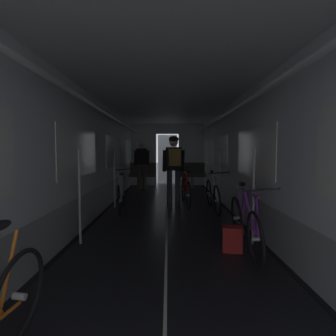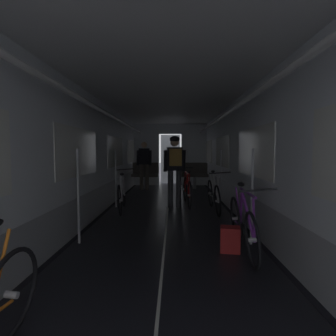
{
  "view_description": "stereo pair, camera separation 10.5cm",
  "coord_description": "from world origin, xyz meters",
  "px_view_note": "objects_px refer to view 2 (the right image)",
  "views": [
    {
      "loc": [
        0.02,
        -1.83,
        1.37
      ],
      "look_at": [
        0.0,
        4.62,
        0.96
      ],
      "focal_mm": 29.06,
      "sensor_mm": 36.0,
      "label": 1
    },
    {
      "loc": [
        0.13,
        -1.83,
        1.37
      ],
      "look_at": [
        0.0,
        4.62,
        0.96
      ],
      "focal_mm": 29.06,
      "sensor_mm": 36.0,
      "label": 2
    }
  ],
  "objects_px": {
    "bicycle_purple": "(243,224)",
    "backpack_on_floor": "(230,239)",
    "bench_seat_far_left": "(145,173)",
    "person_cyclist_aisle": "(175,163)",
    "person_standing_near_bench": "(144,162)",
    "bicycle_silver": "(122,194)",
    "bicycle_red_in_aisle": "(187,190)",
    "bench_seat_far_right": "(194,173)",
    "bicycle_white": "(214,195)"
  },
  "relations": [
    {
      "from": "bicycle_silver",
      "to": "person_cyclist_aisle",
      "type": "xyz_separation_m",
      "value": [
        1.21,
        0.4,
        0.69
      ]
    },
    {
      "from": "bench_seat_far_left",
      "to": "bench_seat_far_right",
      "type": "relative_size",
      "value": 1.0
    },
    {
      "from": "bicycle_red_in_aisle",
      "to": "person_cyclist_aisle",
      "type": "bearing_deg",
      "value": -139.9
    },
    {
      "from": "bicycle_purple",
      "to": "person_standing_near_bench",
      "type": "bearing_deg",
      "value": 108.48
    },
    {
      "from": "bench_seat_far_right",
      "to": "person_cyclist_aisle",
      "type": "bearing_deg",
      "value": -102.25
    },
    {
      "from": "bench_seat_far_right",
      "to": "bicycle_white",
      "type": "height_order",
      "value": "bench_seat_far_right"
    },
    {
      "from": "bench_seat_far_left",
      "to": "person_standing_near_bench",
      "type": "distance_m",
      "value": 0.55
    },
    {
      "from": "bicycle_purple",
      "to": "bench_seat_far_left",
      "type": "bearing_deg",
      "value": 107.46
    },
    {
      "from": "person_cyclist_aisle",
      "to": "person_standing_near_bench",
      "type": "distance_m",
      "value": 3.2
    },
    {
      "from": "person_standing_near_bench",
      "to": "backpack_on_floor",
      "type": "height_order",
      "value": "person_standing_near_bench"
    },
    {
      "from": "bicycle_silver",
      "to": "person_cyclist_aisle",
      "type": "relative_size",
      "value": 0.98
    },
    {
      "from": "bicycle_purple",
      "to": "person_standing_near_bench",
      "type": "distance_m",
      "value": 6.25
    },
    {
      "from": "bench_seat_far_right",
      "to": "bicycle_purple",
      "type": "distance_m",
      "value": 6.28
    },
    {
      "from": "person_cyclist_aisle",
      "to": "bicycle_white",
      "type": "bearing_deg",
      "value": -24.75
    },
    {
      "from": "bench_seat_far_left",
      "to": "bicycle_red_in_aisle",
      "type": "xyz_separation_m",
      "value": [
        1.38,
        -3.13,
        -0.18
      ]
    },
    {
      "from": "bench_seat_far_right",
      "to": "bicycle_silver",
      "type": "bearing_deg",
      "value": -117.12
    },
    {
      "from": "bench_seat_far_left",
      "to": "backpack_on_floor",
      "type": "distance_m",
      "value": 6.54
    },
    {
      "from": "bicycle_silver",
      "to": "bicycle_red_in_aisle",
      "type": "relative_size",
      "value": 1.0
    },
    {
      "from": "bicycle_silver",
      "to": "bicycle_red_in_aisle",
      "type": "distance_m",
      "value": 1.66
    },
    {
      "from": "bench_seat_far_left",
      "to": "backpack_on_floor",
      "type": "height_order",
      "value": "bench_seat_far_left"
    },
    {
      "from": "bench_seat_far_left",
      "to": "bench_seat_far_right",
      "type": "bearing_deg",
      "value": 0.0
    },
    {
      "from": "bench_seat_far_right",
      "to": "person_cyclist_aisle",
      "type": "xyz_separation_m",
      "value": [
        -0.74,
        -3.39,
        0.5
      ]
    },
    {
      "from": "bicycle_white",
      "to": "backpack_on_floor",
      "type": "bearing_deg",
      "value": -93.3
    },
    {
      "from": "person_cyclist_aisle",
      "to": "backpack_on_floor",
      "type": "height_order",
      "value": "person_cyclist_aisle"
    },
    {
      "from": "bicycle_purple",
      "to": "person_standing_near_bench",
      "type": "xyz_separation_m",
      "value": [
        -1.97,
        5.9,
        0.59
      ]
    },
    {
      "from": "bicycle_purple",
      "to": "bicycle_red_in_aisle",
      "type": "bearing_deg",
      "value": 100.71
    },
    {
      "from": "bicycle_white",
      "to": "bench_seat_far_left",
      "type": "bearing_deg",
      "value": 117.11
    },
    {
      "from": "bicycle_silver",
      "to": "bicycle_red_in_aisle",
      "type": "height_order",
      "value": "bicycle_silver"
    },
    {
      "from": "bicycle_silver",
      "to": "backpack_on_floor",
      "type": "bearing_deg",
      "value": -51.84
    },
    {
      "from": "bicycle_red_in_aisle",
      "to": "person_standing_near_bench",
      "type": "height_order",
      "value": "person_standing_near_bench"
    },
    {
      "from": "bench_seat_far_left",
      "to": "bicycle_white",
      "type": "xyz_separation_m",
      "value": [
        1.95,
        -3.8,
        -0.18
      ]
    },
    {
      "from": "bicycle_silver",
      "to": "bicycle_red_in_aisle",
      "type": "xyz_separation_m",
      "value": [
        1.52,
        0.67,
        0.0
      ]
    },
    {
      "from": "bench_seat_far_right",
      "to": "bicycle_white",
      "type": "distance_m",
      "value": 3.81
    },
    {
      "from": "bicycle_purple",
      "to": "bicycle_red_in_aisle",
      "type": "relative_size",
      "value": 1.0
    },
    {
      "from": "bicycle_silver",
      "to": "backpack_on_floor",
      "type": "relative_size",
      "value": 4.97
    },
    {
      "from": "bench_seat_far_right",
      "to": "bench_seat_far_left",
      "type": "bearing_deg",
      "value": 180.0
    },
    {
      "from": "person_cyclist_aisle",
      "to": "backpack_on_floor",
      "type": "bearing_deg",
      "value": -75.61
    },
    {
      "from": "person_cyclist_aisle",
      "to": "person_standing_near_bench",
      "type": "height_order",
      "value": "person_cyclist_aisle"
    },
    {
      "from": "bench_seat_far_left",
      "to": "person_cyclist_aisle",
      "type": "relative_size",
      "value": 0.57
    },
    {
      "from": "bicycle_red_in_aisle",
      "to": "bicycle_white",
      "type": "bearing_deg",
      "value": -49.83
    },
    {
      "from": "bench_seat_far_right",
      "to": "bicycle_red_in_aisle",
      "type": "relative_size",
      "value": 0.58
    },
    {
      "from": "person_standing_near_bench",
      "to": "backpack_on_floor",
      "type": "bearing_deg",
      "value": -73.03
    },
    {
      "from": "bicycle_purple",
      "to": "backpack_on_floor",
      "type": "bearing_deg",
      "value": -179.27
    },
    {
      "from": "backpack_on_floor",
      "to": "bench_seat_far_right",
      "type": "bearing_deg",
      "value": 90.02
    },
    {
      "from": "bicycle_purple",
      "to": "bicycle_white",
      "type": "height_order",
      "value": "bicycle_purple"
    },
    {
      "from": "person_cyclist_aisle",
      "to": "person_standing_near_bench",
      "type": "relative_size",
      "value": 1.03
    },
    {
      "from": "bicycle_silver",
      "to": "person_cyclist_aisle",
      "type": "bearing_deg",
      "value": 18.49
    },
    {
      "from": "person_cyclist_aisle",
      "to": "bicycle_red_in_aisle",
      "type": "height_order",
      "value": "person_cyclist_aisle"
    },
    {
      "from": "person_standing_near_bench",
      "to": "backpack_on_floor",
      "type": "distance_m",
      "value": 6.22
    },
    {
      "from": "bench_seat_far_right",
      "to": "bicycle_purple",
      "type": "height_order",
      "value": "bench_seat_far_right"
    }
  ]
}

